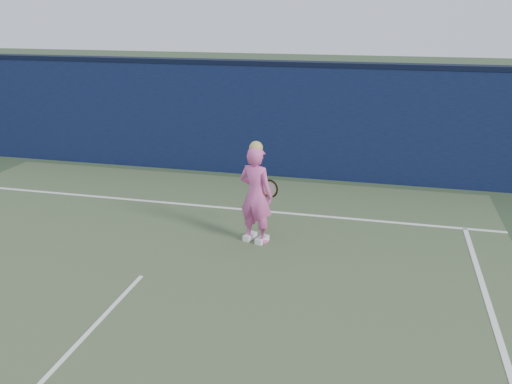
# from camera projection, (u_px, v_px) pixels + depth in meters

# --- Properties ---
(ground) EXTENTS (80.00, 80.00, 0.00)m
(ground) POSITION_uv_depth(u_px,v_px,m) (108.00, 312.00, 6.98)
(ground) COLOR #2F452A
(ground) RESTS_ON ground
(backstop_wall) EXTENTS (24.00, 0.40, 2.50)m
(backstop_wall) POSITION_uv_depth(u_px,v_px,m) (240.00, 120.00, 12.54)
(backstop_wall) COLOR black
(backstop_wall) RESTS_ON ground
(wall_cap) EXTENTS (24.00, 0.42, 0.10)m
(wall_cap) POSITION_uv_depth(u_px,v_px,m) (240.00, 62.00, 12.12)
(wall_cap) COLOR black
(wall_cap) RESTS_ON backstop_wall
(player) EXTENTS (0.69, 0.56, 1.72)m
(player) POSITION_uv_depth(u_px,v_px,m) (256.00, 194.00, 8.83)
(player) COLOR #DE56A3
(player) RESTS_ON ground
(racket) EXTENTS (0.53, 0.34, 0.32)m
(racket) POSITION_uv_depth(u_px,v_px,m) (269.00, 189.00, 9.15)
(racket) COLOR black
(racket) RESTS_ON ground
(court_lines) EXTENTS (11.00, 12.04, 0.01)m
(court_lines) POSITION_uv_depth(u_px,v_px,m) (95.00, 325.00, 6.67)
(court_lines) COLOR white
(court_lines) RESTS_ON court_surface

